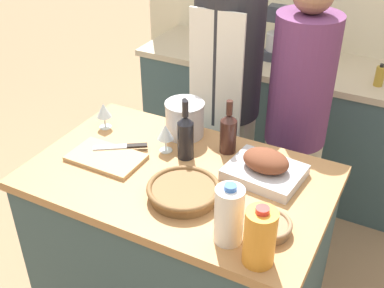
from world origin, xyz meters
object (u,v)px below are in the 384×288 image
object	(u,v)px
milk_jug	(229,215)
stock_pot	(185,119)
roasting_pan	(265,168)
condiment_bottle_short	(254,45)
mixing_bowl	(268,226)
wine_bottle_green	(186,136)
stand_mixer	(280,38)
condiment_bottle_extra	(380,76)
juice_jug	(260,237)
wine_bottle_dark	(228,132)
wicker_basket	(184,191)
cutting_board	(106,158)
wine_glass_right	(165,133)
person_cook_aproned	(227,90)
condiment_bottle_tall	(323,47)
knife_chef	(122,146)
person_cook_guest	(297,118)
wine_glass_left	(104,111)

from	to	relation	value
milk_jug	stock_pot	bearing A→B (deg)	130.28
roasting_pan	condiment_bottle_short	distance (m)	1.44
mixing_bowl	wine_bottle_green	xyz separation A→B (m)	(-0.47, 0.28, 0.08)
stock_pot	stand_mixer	xyz separation A→B (m)	(0.05, 1.17, 0.02)
wine_bottle_green	condiment_bottle_extra	size ratio (longest dim) A/B	2.03
juice_jug	wine_bottle_dark	xyz separation A→B (m)	(-0.35, 0.55, -0.01)
wicker_basket	juice_jug	bearing A→B (deg)	-25.66
milk_jug	stand_mixer	size ratio (longest dim) A/B	0.67
cutting_board	wine_glass_right	distance (m)	0.27
person_cook_aproned	mixing_bowl	bearing A→B (deg)	-60.67
stand_mixer	condiment_bottle_short	distance (m)	0.19
roasting_pan	stand_mixer	distance (m)	1.37
cutting_board	mixing_bowl	xyz separation A→B (m)	(0.77, -0.10, 0.02)
wine_glass_right	milk_jug	bearing A→B (deg)	-39.25
wicker_basket	condiment_bottle_tall	bearing A→B (deg)	87.10
roasting_pan	wine_bottle_green	distance (m)	0.36
cutting_board	person_cook_aproned	world-z (taller)	person_cook_aproned
wicker_basket	wine_bottle_dark	size ratio (longest dim) A/B	1.15
roasting_pan	mixing_bowl	distance (m)	0.32
wine_bottle_green	wicker_basket	bearing A→B (deg)	-63.34
wine_bottle_dark	knife_chef	distance (m)	0.47
person_cook_guest	condiment_bottle_tall	bearing A→B (deg)	119.17
mixing_bowl	wine_bottle_green	world-z (taller)	wine_bottle_green
person_cook_aproned	wine_glass_left	bearing A→B (deg)	-126.72
condiment_bottle_short	wine_glass_left	bearing A→B (deg)	-100.63
stock_pot	wicker_basket	bearing A→B (deg)	-62.21
cutting_board	person_cook_guest	bearing A→B (deg)	52.34
cutting_board	condiment_bottle_short	xyz separation A→B (m)	(0.08, 1.51, 0.01)
wine_bottle_dark	knife_chef	world-z (taller)	wine_bottle_dark
stock_pot	condiment_bottle_extra	xyz separation A→B (m)	(0.69, 1.06, -0.07)
cutting_board	stand_mixer	bearing A→B (deg)	80.46
knife_chef	condiment_bottle_extra	world-z (taller)	condiment_bottle_extra
cutting_board	roasting_pan	bearing A→B (deg)	16.69
milk_jug	condiment_bottle_tall	size ratio (longest dim) A/B	1.23
person_cook_guest	cutting_board	bearing A→B (deg)	-105.14
wine_glass_left	milk_jug	bearing A→B (deg)	-27.20
mixing_bowl	wine_glass_left	size ratio (longest dim) A/B	1.31
wine_glass_right	stand_mixer	distance (m)	1.33
milk_jug	stand_mixer	distance (m)	1.75
wine_glass_left	stand_mixer	bearing A→B (deg)	71.99
milk_jug	stand_mixer	world-z (taller)	stand_mixer
stand_mixer	condiment_bottle_tall	distance (m)	0.29
condiment_bottle_short	wine_bottle_dark	bearing A→B (deg)	-73.78
cutting_board	wine_glass_left	distance (m)	0.29
wicker_basket	wine_bottle_dark	bearing A→B (deg)	87.48
wine_glass_right	person_cook_guest	distance (m)	0.74
mixing_bowl	condiment_bottle_extra	world-z (taller)	condiment_bottle_extra
roasting_pan	stock_pot	distance (m)	0.47
juice_jug	stand_mixer	world-z (taller)	stand_mixer
wine_glass_left	person_cook_guest	distance (m)	0.96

